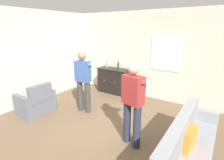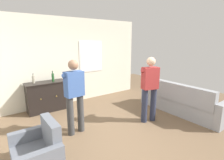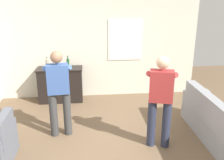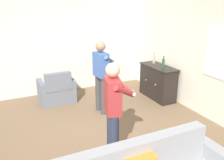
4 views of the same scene
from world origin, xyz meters
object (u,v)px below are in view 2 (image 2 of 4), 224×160
armchair (38,156)px  bottle_liquor_amber (33,79)px  sideboard_cabinet (47,96)px  bottle_wine_green (53,77)px  person_standing_left (74,93)px  couch (178,102)px  person_standing_right (149,86)px

armchair → bottle_liquor_amber: (0.55, 2.57, 0.71)m
sideboard_cabinet → bottle_wine_green: bottle_wine_green is taller
bottle_wine_green → person_standing_left: (-0.07, -1.67, -0.07)m
bottle_wine_green → bottle_liquor_amber: bearing=171.4°
armchair → bottle_liquor_amber: bearing=77.8°
couch → person_standing_right: (-1.08, 0.15, 0.60)m
person_standing_left → armchair: bearing=-141.0°
couch → armchair: size_ratio=2.84×
couch → bottle_liquor_amber: (-3.33, 2.46, 0.65)m
person_standing_left → person_standing_right: same height
couch → armchair: 3.88m
couch → sideboard_cabinet: 3.87m
sideboard_cabinet → bottle_liquor_amber: bottle_liquor_amber is taller
sideboard_cabinet → bottle_liquor_amber: 0.63m
sideboard_cabinet → person_standing_left: (0.15, -1.70, 0.49)m
person_standing_left → person_standing_right: size_ratio=1.00×
bottle_liquor_amber → person_standing_right: (2.25, -2.31, -0.06)m
couch → bottle_liquor_amber: bearing=143.5°
armchair → sideboard_cabinet: size_ratio=0.77×
sideboard_cabinet → bottle_wine_green: bearing=-7.7°
bottle_wine_green → person_standing_right: person_standing_right is taller
armchair → sideboard_cabinet: sideboard_cabinet is taller
armchair → person_standing_left: size_ratio=0.52×
couch → person_standing_right: size_ratio=1.49×
couch → person_standing_left: person_standing_left is taller
couch → person_standing_right: bearing=172.0°
person_standing_left → couch: bearing=-14.0°
sideboard_cabinet → person_standing_left: bearing=-84.8°
person_standing_right → bottle_wine_green: bearing=127.7°
bottle_liquor_amber → armchair: bearing=-102.2°
bottle_liquor_amber → person_standing_right: size_ratio=0.17×
armchair → person_standing_left: (1.01, 0.82, 0.65)m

